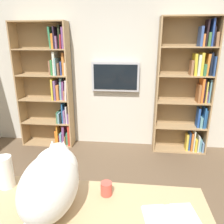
{
  "coord_description": "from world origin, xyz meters",
  "views": [
    {
      "loc": [
        -0.38,
        1.43,
        1.77
      ],
      "look_at": [
        -0.11,
        -1.09,
        0.95
      ],
      "focal_mm": 34.7,
      "sensor_mm": 36.0,
      "label": 1
    }
  ],
  "objects_px": {
    "wall_mounted_tv": "(115,77)",
    "cat": "(52,180)",
    "open_binder": "(171,217)",
    "paper_towel_roll": "(5,172)",
    "bookshelf_left": "(190,89)",
    "bookshelf_right": "(52,89)",
    "coffee_mug": "(106,189)"
  },
  "relations": [
    {
      "from": "bookshelf_right",
      "to": "cat",
      "type": "xyz_separation_m",
      "value": [
        -0.91,
        2.39,
        -0.06
      ]
    },
    {
      "from": "cat",
      "to": "coffee_mug",
      "type": "height_order",
      "value": "cat"
    },
    {
      "from": "paper_towel_roll",
      "to": "coffee_mug",
      "type": "distance_m",
      "value": 0.75
    },
    {
      "from": "wall_mounted_tv",
      "to": "open_binder",
      "type": "distance_m",
      "value": 2.6
    },
    {
      "from": "bookshelf_left",
      "to": "open_binder",
      "type": "relative_size",
      "value": 5.87
    },
    {
      "from": "wall_mounted_tv",
      "to": "bookshelf_left",
      "type": "bearing_deg",
      "value": 176.0
    },
    {
      "from": "open_binder",
      "to": "bookshelf_left",
      "type": "bearing_deg",
      "value": -104.61
    },
    {
      "from": "paper_towel_roll",
      "to": "coffee_mug",
      "type": "bearing_deg",
      "value": 179.0
    },
    {
      "from": "paper_towel_roll",
      "to": "coffee_mug",
      "type": "height_order",
      "value": "paper_towel_roll"
    },
    {
      "from": "bookshelf_left",
      "to": "bookshelf_right",
      "type": "distance_m",
      "value": 2.28
    },
    {
      "from": "bookshelf_left",
      "to": "coffee_mug",
      "type": "relative_size",
      "value": 22.28
    },
    {
      "from": "wall_mounted_tv",
      "to": "coffee_mug",
      "type": "relative_size",
      "value": 8.22
    },
    {
      "from": "bookshelf_left",
      "to": "wall_mounted_tv",
      "type": "relative_size",
      "value": 2.71
    },
    {
      "from": "cat",
      "to": "coffee_mug",
      "type": "xyz_separation_m",
      "value": [
        -0.32,
        -0.15,
        -0.16
      ]
    },
    {
      "from": "bookshelf_left",
      "to": "wall_mounted_tv",
      "type": "height_order",
      "value": "bookshelf_left"
    },
    {
      "from": "bookshelf_right",
      "to": "open_binder",
      "type": "xyz_separation_m",
      "value": [
        -1.65,
        2.41,
        -0.26
      ]
    },
    {
      "from": "bookshelf_right",
      "to": "coffee_mug",
      "type": "xyz_separation_m",
      "value": [
        -1.23,
        2.23,
        -0.22
      ]
    },
    {
      "from": "coffee_mug",
      "to": "bookshelf_left",
      "type": "bearing_deg",
      "value": -115.16
    },
    {
      "from": "paper_towel_roll",
      "to": "coffee_mug",
      "type": "xyz_separation_m",
      "value": [
        -0.74,
        0.01,
        -0.07
      ]
    },
    {
      "from": "wall_mounted_tv",
      "to": "cat",
      "type": "xyz_separation_m",
      "value": [
        0.17,
        2.47,
        -0.27
      ]
    },
    {
      "from": "bookshelf_left",
      "to": "coffee_mug",
      "type": "xyz_separation_m",
      "value": [
        1.05,
        2.23,
        -0.27
      ]
    },
    {
      "from": "bookshelf_left",
      "to": "open_binder",
      "type": "xyz_separation_m",
      "value": [
        0.63,
        2.41,
        -0.31
      ]
    },
    {
      "from": "wall_mounted_tv",
      "to": "paper_towel_roll",
      "type": "xyz_separation_m",
      "value": [
        0.59,
        2.3,
        -0.35
      ]
    },
    {
      "from": "wall_mounted_tv",
      "to": "bookshelf_right",
      "type": "bearing_deg",
      "value": 4.46
    },
    {
      "from": "bookshelf_left",
      "to": "cat",
      "type": "distance_m",
      "value": 2.76
    },
    {
      "from": "wall_mounted_tv",
      "to": "open_binder",
      "type": "xyz_separation_m",
      "value": [
        -0.58,
        2.49,
        -0.47
      ]
    },
    {
      "from": "bookshelf_right",
      "to": "bookshelf_left",
      "type": "bearing_deg",
      "value": 180.0
    },
    {
      "from": "cat",
      "to": "open_binder",
      "type": "distance_m",
      "value": 0.77
    },
    {
      "from": "wall_mounted_tv",
      "to": "cat",
      "type": "height_order",
      "value": "wall_mounted_tv"
    },
    {
      "from": "coffee_mug",
      "to": "cat",
      "type": "bearing_deg",
      "value": 25.35
    },
    {
      "from": "open_binder",
      "to": "paper_towel_roll",
      "type": "xyz_separation_m",
      "value": [
        1.17,
        -0.19,
        0.11
      ]
    },
    {
      "from": "open_binder",
      "to": "paper_towel_roll",
      "type": "height_order",
      "value": "paper_towel_roll"
    }
  ]
}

